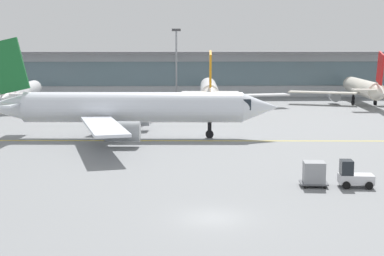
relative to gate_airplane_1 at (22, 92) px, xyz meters
The scene contains 10 objects.
ground_plane 74.37m from the gate_airplane_1, 67.19° to the right, with size 400.00×400.00×0.00m, color gray.
taxiway_centreline_stripe 43.85m from the gate_airplane_1, 60.08° to the right, with size 110.00×0.36×0.01m, color yellow.
terminal_concourse 37.15m from the gate_airplane_1, 39.02° to the left, with size 206.93×11.00×9.60m.
gate_airplane_1 is the anchor object (origin of this frame).
gate_airplane_2 33.05m from the gate_airplane_1, ahead, with size 28.33×30.49×10.10m.
gate_airplane_3 62.15m from the gate_airplane_1, ahead, with size 27.79×30.04×9.94m.
taxiing_regional_jet 41.80m from the gate_airplane_1, 59.24° to the right, with size 35.56×33.06×11.78m.
baggage_tug 72.91m from the gate_airplane_1, 56.58° to the right, with size 2.73×1.86×2.10m.
cargo_dolly_lead 71.05m from the gate_airplane_1, 58.43° to the right, with size 2.26×1.82×1.94m.
apron_light_mast_1 31.27m from the gate_airplane_1, 27.31° to the left, with size 1.80×0.36×14.21m.
Camera 1 is at (-2.67, -35.60, 10.74)m, focal length 54.61 mm.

